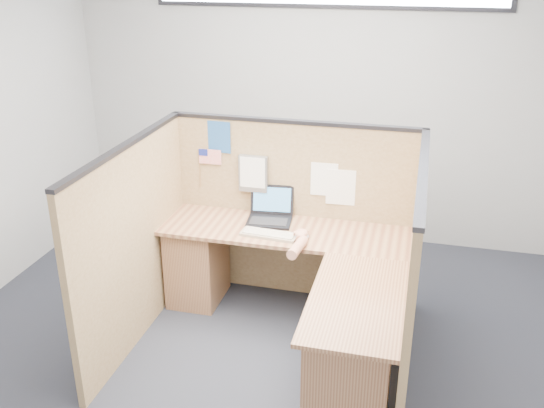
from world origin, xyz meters
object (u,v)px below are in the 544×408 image
(l_desk, at_px, (296,295))
(mouse, at_px, (301,236))
(keyboard, at_px, (269,234))
(laptop, at_px, (271,212))

(l_desk, bearing_deg, mouse, 95.06)
(keyboard, height_order, mouse, mouse)
(mouse, bearing_deg, laptop, 136.32)
(l_desk, distance_m, keyboard, 0.51)
(laptop, height_order, keyboard, laptop)
(keyboard, xyz_separation_m, mouse, (0.25, 0.01, 0.01))
(laptop, bearing_deg, l_desk, -64.97)
(laptop, relative_size, mouse, 3.27)
(l_desk, relative_size, laptop, 5.15)
(mouse, bearing_deg, l_desk, -84.94)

